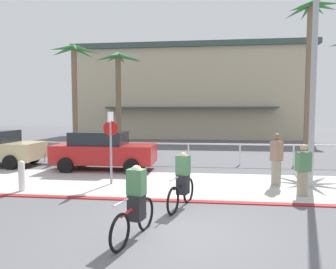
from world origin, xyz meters
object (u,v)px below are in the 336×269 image
object	(u,v)px
bollard_1	(22,176)
car_red_1	(104,150)
stop_sign_bike_lane	(111,137)
palm_tree_3	(310,42)
pedestrian_1	(276,161)
cyclist_red_0	(135,204)
pedestrian_0	(303,172)
streetlight_curb	(317,58)
palm_tree_1	(75,73)
cyclist_black_1	(182,181)
palm_tree_2	(119,75)

from	to	relation	value
bollard_1	car_red_1	world-z (taller)	car_red_1
stop_sign_bike_lane	car_red_1	distance (m)	2.92
palm_tree_3	pedestrian_1	world-z (taller)	palm_tree_3
cyclist_red_0	pedestrian_0	xyz separation A→B (m)	(4.37, 3.53, 0.03)
palm_tree_3	pedestrian_0	world-z (taller)	palm_tree_3
streetlight_curb	cyclist_red_0	size ratio (longest dim) A/B	4.23
stop_sign_bike_lane	palm_tree_3	bearing A→B (deg)	41.20
pedestrian_0	palm_tree_1	bearing A→B (deg)	139.45
palm_tree_1	car_red_1	distance (m)	8.62
car_red_1	cyclist_red_0	world-z (taller)	car_red_1
streetlight_curb	palm_tree_3	bearing A→B (deg)	72.81
cyclist_black_1	stop_sign_bike_lane	bearing A→B (deg)	139.36
palm_tree_3	car_red_1	size ratio (longest dim) A/B	2.02
streetlight_curb	pedestrian_0	size ratio (longest dim) A/B	4.73
palm_tree_3	pedestrian_1	distance (m)	10.28
cyclist_black_1	cyclist_red_0	bearing A→B (deg)	-111.40
bollard_1	cyclist_red_0	bearing A→B (deg)	-34.92
palm_tree_2	palm_tree_3	world-z (taller)	palm_tree_3
streetlight_curb	cyclist_red_0	bearing A→B (deg)	-138.84
palm_tree_3	pedestrian_0	distance (m)	11.20
palm_tree_1	pedestrian_0	world-z (taller)	palm_tree_1
palm_tree_1	cyclist_red_0	size ratio (longest dim) A/B	3.94
bollard_1	streetlight_curb	distance (m)	10.15
bollard_1	cyclist_black_1	size ratio (longest dim) A/B	0.57
car_red_1	pedestrian_1	bearing A→B (deg)	-17.17
palm_tree_2	palm_tree_3	bearing A→B (deg)	-4.33
stop_sign_bike_lane	pedestrian_1	size ratio (longest dim) A/B	1.41
cyclist_red_0	pedestrian_0	distance (m)	5.61
streetlight_curb	palm_tree_3	world-z (taller)	palm_tree_3
cyclist_black_1	bollard_1	bearing A→B (deg)	169.07
stop_sign_bike_lane	cyclist_black_1	xyz separation A→B (m)	(2.66, -2.29, -0.98)
palm_tree_3	pedestrian_1	bearing A→B (deg)	-114.87
streetlight_curb	palm_tree_1	distance (m)	14.94
streetlight_curb	cyclist_black_1	distance (m)	5.91
cyclist_black_1	pedestrian_0	world-z (taller)	pedestrian_0
palm_tree_3	palm_tree_2	bearing A→B (deg)	175.67
stop_sign_bike_lane	palm_tree_1	world-z (taller)	palm_tree_1
stop_sign_bike_lane	streetlight_curb	bearing A→B (deg)	-0.35
palm_tree_2	pedestrian_0	xyz separation A→B (m)	(8.42, -9.87, -4.26)
bollard_1	cyclist_red_0	xyz separation A→B (m)	(4.41, -3.08, 0.18)
palm_tree_3	cyclist_black_1	distance (m)	13.74
streetlight_curb	car_red_1	distance (m)	9.00
car_red_1	pedestrian_0	world-z (taller)	car_red_1
bollard_1	palm_tree_2	distance (m)	11.25
cyclist_red_0	palm_tree_2	bearing A→B (deg)	106.84
cyclist_black_1	pedestrian_0	xyz separation A→B (m)	(3.56, 1.46, 0.03)
palm_tree_1	palm_tree_2	xyz separation A→B (m)	(2.95, 0.15, -0.15)
bollard_1	palm_tree_3	bearing A→B (deg)	38.47
streetlight_curb	palm_tree_1	size ratio (longest dim) A/B	1.07
palm_tree_3	car_red_1	distance (m)	13.18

